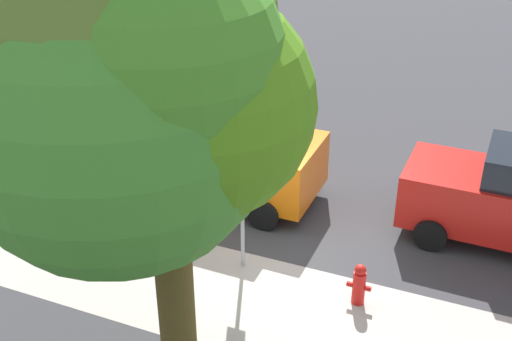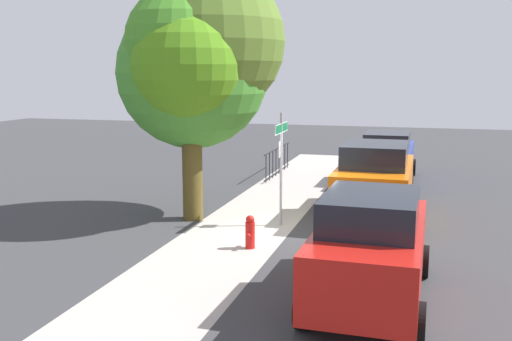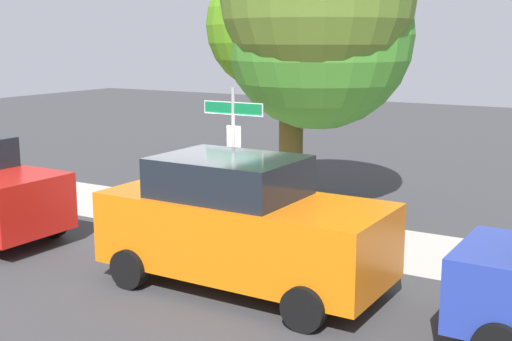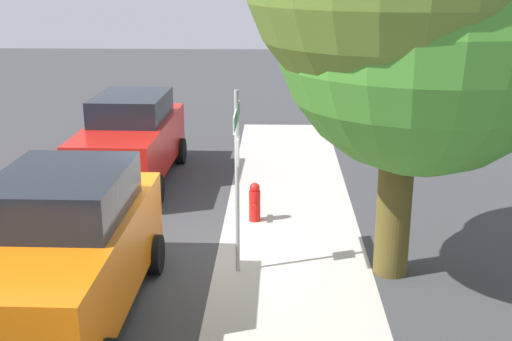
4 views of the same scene
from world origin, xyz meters
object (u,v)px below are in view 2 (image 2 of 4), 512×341
at_px(street_sign, 281,150).
at_px(car_blue, 387,156).
at_px(shade_tree, 197,57).
at_px(car_orange, 375,180).
at_px(fire_hydrant, 250,232).
at_px(car_red, 371,247).

relative_size(street_sign, car_blue, 0.65).
relative_size(shade_tree, car_orange, 1.50).
distance_m(street_sign, fire_hydrant, 2.77).
bearing_deg(car_red, car_orange, 5.05).
xyz_separation_m(shade_tree, fire_hydrant, (-2.60, -2.25, -4.04)).
distance_m(street_sign, car_blue, 7.69).
distance_m(car_blue, fire_hydrant, 9.82).
bearing_deg(car_red, shade_tree, 46.95).
distance_m(street_sign, shade_tree, 3.45).
height_order(car_red, car_orange, car_orange).
bearing_deg(fire_hydrant, street_sign, -5.09).
bearing_deg(street_sign, shade_tree, 81.34).
xyz_separation_m(street_sign, car_red, (-4.69, -2.73, -1.03)).
relative_size(car_blue, fire_hydrant, 5.86).
bearing_deg(car_orange, fire_hydrant, 147.41).
bearing_deg(car_red, street_sign, 31.48).
xyz_separation_m(shade_tree, car_red, (-5.06, -5.18, -3.43)).
xyz_separation_m(car_orange, car_blue, (5.63, -0.02, -0.11)).
bearing_deg(fire_hydrant, shade_tree, 40.89).
height_order(street_sign, car_blue, street_sign).
relative_size(car_red, fire_hydrant, 5.81).
distance_m(shade_tree, car_blue, 9.07).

